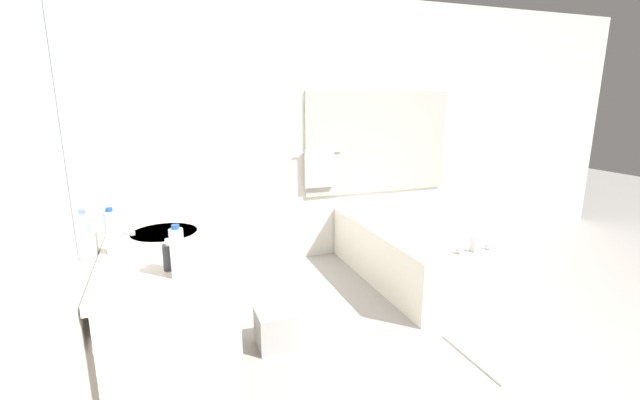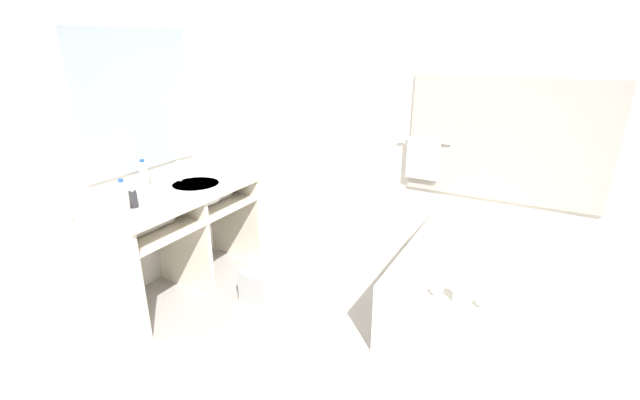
{
  "view_description": "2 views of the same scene",
  "coord_description": "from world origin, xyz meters",
  "px_view_note": "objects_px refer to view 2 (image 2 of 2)",
  "views": [
    {
      "loc": [
        -1.83,
        -2.0,
        1.71
      ],
      "look_at": [
        -0.7,
        1.06,
        0.92
      ],
      "focal_mm": 24.0,
      "sensor_mm": 36.0,
      "label": 1
    },
    {
      "loc": [
        0.76,
        -1.87,
        2.03
      ],
      "look_at": [
        -0.79,
        0.96,
        0.85
      ],
      "focal_mm": 24.0,
      "sensor_mm": 36.0,
      "label": 2
    }
  ],
  "objects_px": {
    "water_bottle_2": "(123,197)",
    "waste_bin": "(259,284)",
    "soap_dispenser": "(133,199)",
    "bathtub": "(474,278)",
    "water_bottle_1": "(144,175)"
  },
  "relations": [
    {
      "from": "bathtub",
      "to": "water_bottle_2",
      "type": "bearing_deg",
      "value": -147.99
    },
    {
      "from": "bathtub",
      "to": "soap_dispenser",
      "type": "relative_size",
      "value": 11.08
    },
    {
      "from": "water_bottle_1",
      "to": "soap_dispenser",
      "type": "bearing_deg",
      "value": -50.63
    },
    {
      "from": "water_bottle_1",
      "to": "water_bottle_2",
      "type": "bearing_deg",
      "value": -54.68
    },
    {
      "from": "bathtub",
      "to": "waste_bin",
      "type": "relative_size",
      "value": 6.58
    },
    {
      "from": "bathtub",
      "to": "water_bottle_2",
      "type": "relative_size",
      "value": 6.88
    },
    {
      "from": "waste_bin",
      "to": "bathtub",
      "type": "bearing_deg",
      "value": 23.3
    },
    {
      "from": "water_bottle_1",
      "to": "waste_bin",
      "type": "height_order",
      "value": "water_bottle_1"
    },
    {
      "from": "water_bottle_2",
      "to": "soap_dispenser",
      "type": "relative_size",
      "value": 1.61
    },
    {
      "from": "water_bottle_2",
      "to": "waste_bin",
      "type": "xyz_separation_m",
      "value": [
        0.61,
        0.69,
        -0.89
      ]
    },
    {
      "from": "bathtub",
      "to": "water_bottle_2",
      "type": "height_order",
      "value": "water_bottle_2"
    },
    {
      "from": "water_bottle_2",
      "to": "soap_dispenser",
      "type": "height_order",
      "value": "water_bottle_2"
    },
    {
      "from": "water_bottle_1",
      "to": "bathtub",
      "type": "bearing_deg",
      "value": 20.56
    },
    {
      "from": "soap_dispenser",
      "to": "waste_bin",
      "type": "relative_size",
      "value": 0.59
    },
    {
      "from": "water_bottle_2",
      "to": "waste_bin",
      "type": "bearing_deg",
      "value": 48.58
    }
  ]
}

